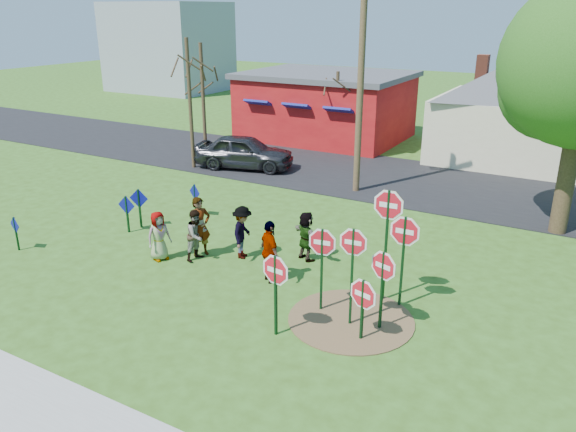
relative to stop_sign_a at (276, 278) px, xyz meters
name	(u,v)px	position (x,y,z in m)	size (l,w,h in m)	color
ground	(228,267)	(-3.18, 2.50, -1.53)	(120.00, 120.00, 0.00)	#345217
sidewalk	(20,401)	(-3.18, -4.70, -1.49)	(22.00, 1.80, 0.08)	#9E9E99
road	(370,175)	(-3.18, 14.00, -1.51)	(120.00, 7.50, 0.04)	black
dirt_patch	(351,320)	(1.32, 1.50, -1.51)	(3.20, 3.20, 0.03)	brown
red_building	(326,105)	(-8.68, 20.49, 0.44)	(9.40, 7.69, 3.90)	maroon
cream_house	(523,104)	(2.32, 20.50, 1.40)	(9.40, 9.40, 6.50)	beige
distant_building	(169,47)	(-31.18, 32.50, 2.47)	(10.00, 8.00, 8.00)	#8C939E
stop_sign_a	(276,278)	(0.00, 0.00, 0.00)	(1.00, 0.14, 2.22)	#0D3216
stop_sign_b	(388,217)	(1.63, 2.92, 0.86)	(1.08, 0.07, 3.26)	#0D3216
stop_sign_c	(353,255)	(1.37, 1.31, 0.38)	(0.93, 0.10, 2.69)	#0D3216
stop_sign_d	(404,239)	(2.14, 2.82, 0.39)	(1.06, 0.07, 2.66)	#0D3216
stop_sign_e	(363,298)	(1.88, 0.81, -0.42)	(0.98, 0.29, 1.71)	#0D3216
stop_sign_f	(383,272)	(2.09, 1.49, 0.02)	(0.94, 0.33, 2.19)	#0D3216
stop_sign_g	(322,251)	(0.41, 1.60, 0.15)	(0.97, 0.16, 2.41)	#0D3216
blue_diamond_a	(16,230)	(-9.90, 0.18, -0.80)	(0.56, 0.12, 1.16)	#0D3216
blue_diamond_b	(127,210)	(-7.91, 3.13, -0.69)	(0.69, 0.10, 1.35)	#0D3216
blue_diamond_c	(139,204)	(-7.85, 3.68, -0.62)	(0.69, 0.21, 1.46)	#0D3216
blue_diamond_d	(195,197)	(-6.82, 5.52, -0.72)	(0.61, 0.20, 1.30)	#0D3216
person_a	(159,236)	(-5.39, 1.94, -0.74)	(0.77, 0.50, 1.58)	#40408A
person_b	(200,227)	(-4.48, 2.84, -0.56)	(0.70, 0.46, 1.93)	teal
person_c	(197,235)	(-4.36, 2.52, -0.71)	(0.80, 0.62, 1.64)	brown
person_d	(243,232)	(-3.20, 3.34, -0.68)	(1.10, 0.63, 1.70)	#35353A
person_e	(270,252)	(-1.59, 2.34, -0.60)	(1.09, 0.45, 1.86)	#472F56
person_f	(306,236)	(-1.39, 4.19, -0.73)	(1.47, 0.47, 1.58)	#204B2B
suv	(244,152)	(-9.01, 12.13, -0.67)	(1.93, 4.79, 1.63)	#2B2B2F
utility_pole	(361,81)	(-2.81, 11.47, 3.16)	(2.14, 0.66, 8.90)	#4C3823
bare_tree_west	(189,86)	(-11.29, 11.00, 2.48)	(1.80, 1.80, 6.18)	#382819
bare_tree_east	(337,101)	(-6.41, 17.11, 1.30)	(1.80, 1.80, 4.37)	#382819
bare_tree_mid	(203,85)	(-11.83, 12.70, 2.27)	(1.80, 1.80, 5.86)	#382819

